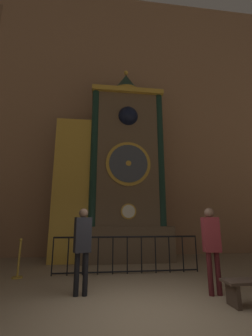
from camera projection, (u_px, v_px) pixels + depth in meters
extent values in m
plane|color=#847056|center=(149.00, 318.00, 3.56)|extent=(28.00, 28.00, 0.00)
cube|color=#936B4C|center=(117.00, 110.00, 11.55)|extent=(24.00, 0.30, 14.09)
cube|color=brown|center=(126.00, 243.00, 8.82)|extent=(3.51, 1.61, 1.28)
cube|color=brown|center=(126.00, 158.00, 9.62)|extent=(2.81, 1.40, 5.70)
cube|color=gold|center=(126.00, 98.00, 10.14)|extent=(3.03, 1.54, 0.20)
cylinder|color=gold|center=(128.00, 211.00, 8.39)|extent=(0.58, 0.05, 0.58)
cylinder|color=silver|center=(129.00, 211.00, 8.36)|extent=(0.48, 0.03, 0.48)
cylinder|color=gold|center=(128.00, 164.00, 8.81)|extent=(1.76, 0.07, 1.76)
cylinder|color=#3D424C|center=(129.00, 163.00, 8.77)|extent=(1.52, 0.04, 1.52)
cylinder|color=gold|center=(129.00, 163.00, 8.75)|extent=(0.21, 0.03, 0.21)
cube|color=#3A2D21|center=(127.00, 121.00, 9.78)|extent=(1.04, 0.42, 1.04)
sphere|color=black|center=(128.00, 117.00, 9.38)|extent=(0.83, 0.83, 0.83)
cylinder|color=#142D23|center=(94.00, 152.00, 8.86)|extent=(0.30, 0.30, 5.70)
cylinder|color=#142D23|center=(160.00, 155.00, 9.19)|extent=(0.30, 0.30, 5.70)
cylinder|color=gold|center=(126.00, 95.00, 10.30)|extent=(1.20, 1.20, 0.30)
cone|color=#163227|center=(126.00, 83.00, 10.43)|extent=(1.14, 1.14, 0.87)
sphere|color=gold|center=(126.00, 73.00, 10.56)|extent=(0.20, 0.20, 0.20)
cube|color=#4C3828|center=(73.00, 189.00, 9.09)|extent=(1.38, 1.19, 5.51)
cube|color=gold|center=(72.00, 187.00, 8.50)|extent=(1.45, 0.06, 5.51)
cylinder|color=black|center=(53.00, 256.00, 6.35)|extent=(0.04, 0.04, 1.04)
cylinder|color=black|center=(68.00, 256.00, 6.40)|extent=(0.04, 0.04, 1.04)
cylinder|color=black|center=(83.00, 255.00, 6.45)|extent=(0.04, 0.04, 1.04)
cylinder|color=black|center=(98.00, 255.00, 6.50)|extent=(0.04, 0.04, 1.04)
cylinder|color=black|center=(113.00, 255.00, 6.56)|extent=(0.04, 0.04, 1.04)
cylinder|color=black|center=(127.00, 255.00, 6.61)|extent=(0.04, 0.04, 1.04)
cylinder|color=black|center=(142.00, 254.00, 6.66)|extent=(0.04, 0.04, 1.04)
cylinder|color=black|center=(156.00, 254.00, 6.72)|extent=(0.04, 0.04, 1.04)
cylinder|color=black|center=(169.00, 254.00, 6.77)|extent=(0.04, 0.04, 1.04)
cylinder|color=black|center=(183.00, 254.00, 6.82)|extent=(0.04, 0.04, 1.04)
cylinder|color=black|center=(196.00, 253.00, 6.87)|extent=(0.04, 0.04, 1.04)
cylinder|color=black|center=(127.00, 237.00, 6.72)|extent=(4.27, 0.05, 0.05)
cylinder|color=black|center=(127.00, 272.00, 6.50)|extent=(4.27, 0.04, 0.04)
cylinder|color=black|center=(77.00, 274.00, 4.66)|extent=(0.11, 0.11, 0.84)
cylinder|color=black|center=(85.00, 274.00, 4.69)|extent=(0.11, 0.11, 0.84)
cube|color=black|center=(83.00, 235.00, 4.85)|extent=(0.39, 0.31, 0.73)
sphere|color=brown|center=(84.00, 213.00, 4.96)|extent=(0.20, 0.20, 0.20)
cylinder|color=#461518|center=(210.00, 273.00, 4.70)|extent=(0.11, 0.11, 0.85)
cylinder|color=#461518|center=(218.00, 273.00, 4.72)|extent=(0.11, 0.11, 0.85)
cube|color=maroon|center=(211.00, 234.00, 4.89)|extent=(0.36, 0.26, 0.73)
sphere|color=brown|center=(209.00, 213.00, 4.99)|extent=(0.21, 0.21, 0.21)
cylinder|color=#B28E33|center=(17.00, 277.00, 6.00)|extent=(0.28, 0.28, 0.04)
cylinder|color=#B28E33|center=(19.00, 259.00, 6.10)|extent=(0.06, 0.06, 0.95)
sphere|color=#B28E33|center=(21.00, 240.00, 6.22)|extent=(0.09, 0.09, 0.09)
cube|color=#423328|center=(233.00, 295.00, 4.04)|extent=(0.08, 0.36, 0.39)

